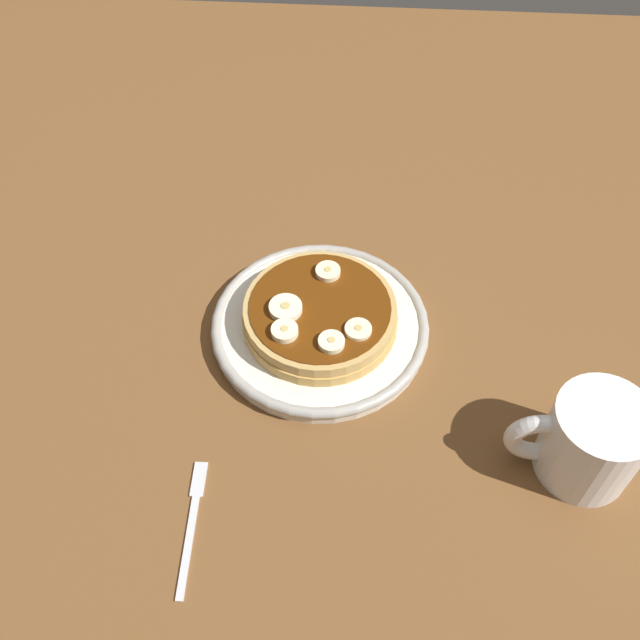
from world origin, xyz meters
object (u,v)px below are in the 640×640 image
Objects in this scene: fork at (192,518)px; coffee_mug at (589,440)px; pancake_stack at (321,314)px; banana_slice_4 at (331,342)px; banana_slice_2 at (358,330)px; banana_slice_0 at (328,272)px; plate at (320,326)px; banana_slice_1 at (285,331)px; banana_slice_3 at (286,308)px.

coffee_mug is at bearing -167.33° from fork.
banana_slice_4 is at bearing 105.61° from pancake_stack.
banana_slice_2 is 1.03× the size of banana_slice_4.
coffee_mug is 36.69cm from fork.
plate is at bearing 83.28° from banana_slice_0.
banana_slice_2 is 3.22cm from banana_slice_4.
banana_slice_1 is 30.55cm from coffee_mug.
pancake_stack is 6.31× the size of banana_slice_4.
banana_slice_2 is (-4.09, 3.00, 3.61)cm from plate.
banana_slice_3 is at bearing 12.88° from plate.
plate is 2.01cm from pancake_stack.
plate is 8.71× the size of banana_slice_4.
banana_slice_2 is 0.22× the size of coffee_mug.
banana_slice_0 is at bearing -96.12° from pancake_stack.
banana_slice_4 reaches higher than plate.
fork is (6.80, 18.35, -4.63)cm from banana_slice_1.
banana_slice_3 reaches higher than plate.
plate is 6.31cm from banana_slice_1.
coffee_mug reaches higher than plate.
banana_slice_0 is at bearing -96.72° from plate.
pancake_stack is 5.51cm from banana_slice_1.
coffee_mug is (-25.42, 14.19, 3.53)cm from plate.
pancake_stack is 24.71cm from fork.
banana_slice_0 reaches higher than plate.
banana_slice_4 is at bearing 140.92° from banana_slice_3.
fork is (6.59, 21.37, -4.61)cm from banana_slice_3.
banana_slice_0 reaches higher than pancake_stack.
banana_slice_2 reaches higher than plate.
banana_slice_1 is (3.39, 3.98, 1.76)cm from pancake_stack.
banana_slice_0 is (-0.48, -4.47, 1.70)cm from pancake_stack.
banana_slice_3 is at bearing 14.93° from pancake_stack.
pancake_stack is at bearing -165.07° from banana_slice_3.
banana_slice_3 is (7.62, -2.20, 0.13)cm from banana_slice_2.
banana_slice_1 is 1.03× the size of banana_slice_4.
banana_slice_0 is 0.78× the size of banana_slice_3.
banana_slice_0 is at bearing -65.06° from banana_slice_2.
banana_slice_1 is 20.11cm from fork.
pancake_stack is at bearing -38.09° from banana_slice_2.
plate is at bearing -73.21° from banana_slice_4.
plate is 8.65× the size of banana_slice_0.
pancake_stack is 4.10cm from banana_slice_3.
banana_slice_3 and banana_slice_4 have the same top height.
fork is at bearing 65.48° from pancake_stack.
plate is 5.21cm from banana_slice_3.
banana_slice_2 is at bearing -144.70° from banana_slice_4.
banana_slice_0 is at bearing -111.70° from fork.
fork is at bearing 69.68° from banana_slice_1.
fork is at bearing 72.85° from banana_slice_3.
banana_slice_2 is at bearing -27.67° from coffee_mug.
fork is (35.54, 7.99, -4.39)cm from coffee_mug.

